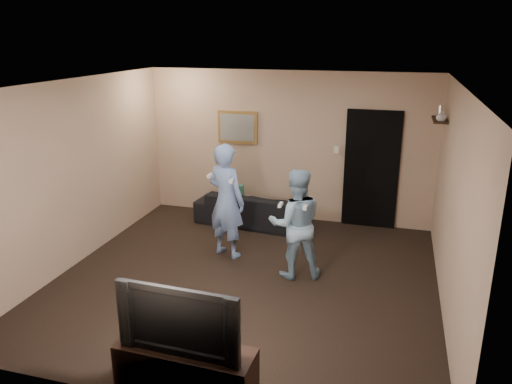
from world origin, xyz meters
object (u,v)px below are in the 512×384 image
(tv_console, at_px, (186,369))
(wii_player_left, at_px, (226,201))
(sofa, at_px, (252,208))
(television, at_px, (183,316))
(wii_player_right, at_px, (296,224))

(tv_console, xyz_separation_m, wii_player_left, (-0.63, 2.98, 0.60))
(sofa, relative_size, television, 1.67)
(wii_player_right, bearing_deg, wii_player_left, 160.82)
(wii_player_right, bearing_deg, tv_console, -100.46)
(television, bearing_deg, sofa, 100.69)
(television, xyz_separation_m, wii_player_right, (0.48, 2.59, -0.05))
(television, bearing_deg, wii_player_left, 104.28)
(sofa, bearing_deg, wii_player_left, 96.08)
(sofa, relative_size, wii_player_right, 1.27)
(television, relative_size, wii_player_right, 0.76)
(tv_console, distance_m, wii_player_right, 2.69)
(sofa, height_order, television, television)
(television, bearing_deg, wii_player_right, 81.83)
(tv_console, bearing_deg, wii_player_right, 81.83)
(tv_console, distance_m, television, 0.56)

